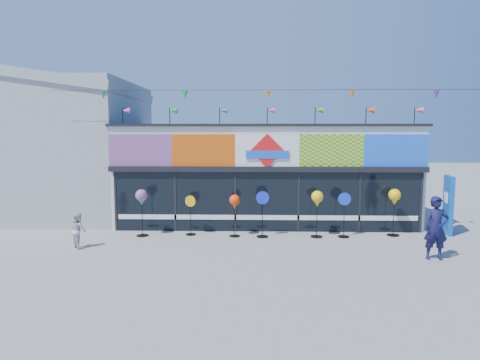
{
  "coord_description": "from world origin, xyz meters",
  "views": [
    {
      "loc": [
        -0.57,
        -12.66,
        3.82
      ],
      "look_at": [
        -0.98,
        2.0,
        2.14
      ],
      "focal_mm": 32.0,
      "sensor_mm": 36.0,
      "label": 1
    }
  ],
  "objects_px": {
    "spinner_3": "(262,213)",
    "child": "(78,230)",
    "blue_sign": "(448,205)",
    "adult_man": "(436,228)",
    "spinner_1": "(191,214)",
    "spinner_0": "(142,199)",
    "spinner_2": "(235,203)",
    "spinner_4": "(317,200)",
    "spinner_6": "(395,198)",
    "spinner_5": "(344,214)"
  },
  "relations": [
    {
      "from": "spinner_2",
      "to": "adult_man",
      "type": "distance_m",
      "value": 6.66
    },
    {
      "from": "blue_sign",
      "to": "child",
      "type": "distance_m",
      "value": 13.25
    },
    {
      "from": "adult_man",
      "to": "child",
      "type": "relative_size",
      "value": 1.63
    },
    {
      "from": "child",
      "to": "spinner_5",
      "type": "bearing_deg",
      "value": -122.5
    },
    {
      "from": "spinner_5",
      "to": "blue_sign",
      "type": "bearing_deg",
      "value": 9.92
    },
    {
      "from": "blue_sign",
      "to": "spinner_1",
      "type": "distance_m",
      "value": 9.61
    },
    {
      "from": "spinner_1",
      "to": "child",
      "type": "height_order",
      "value": "spinner_1"
    },
    {
      "from": "spinner_1",
      "to": "adult_man",
      "type": "relative_size",
      "value": 0.77
    },
    {
      "from": "blue_sign",
      "to": "spinner_0",
      "type": "distance_m",
      "value": 11.37
    },
    {
      "from": "spinner_6",
      "to": "spinner_4",
      "type": "bearing_deg",
      "value": -174.01
    },
    {
      "from": "spinner_6",
      "to": "adult_man",
      "type": "xyz_separation_m",
      "value": [
        0.29,
        -2.91,
        -0.44
      ]
    },
    {
      "from": "spinner_3",
      "to": "spinner_2",
      "type": "bearing_deg",
      "value": 177.12
    },
    {
      "from": "spinner_1",
      "to": "spinner_0",
      "type": "bearing_deg",
      "value": -172.34
    },
    {
      "from": "spinner_5",
      "to": "spinner_6",
      "type": "relative_size",
      "value": 0.94
    },
    {
      "from": "spinner_2",
      "to": "spinner_3",
      "type": "xyz_separation_m",
      "value": [
        1.01,
        -0.05,
        -0.35
      ]
    },
    {
      "from": "spinner_6",
      "to": "spinner_0",
      "type": "bearing_deg",
      "value": -178.06
    },
    {
      "from": "spinner_6",
      "to": "spinner_1",
      "type": "bearing_deg",
      "value": -179.4
    },
    {
      "from": "spinner_3",
      "to": "child",
      "type": "distance_m",
      "value": 6.29
    },
    {
      "from": "spinner_0",
      "to": "spinner_2",
      "type": "distance_m",
      "value": 3.39
    },
    {
      "from": "blue_sign",
      "to": "adult_man",
      "type": "height_order",
      "value": "blue_sign"
    },
    {
      "from": "spinner_3",
      "to": "adult_man",
      "type": "height_order",
      "value": "adult_man"
    },
    {
      "from": "spinner_5",
      "to": "adult_man",
      "type": "height_order",
      "value": "adult_man"
    },
    {
      "from": "spinner_4",
      "to": "adult_man",
      "type": "bearing_deg",
      "value": -39.75
    },
    {
      "from": "spinner_4",
      "to": "spinner_2",
      "type": "bearing_deg",
      "value": 179.73
    },
    {
      "from": "spinner_2",
      "to": "spinner_4",
      "type": "distance_m",
      "value": 2.97
    },
    {
      "from": "spinner_2",
      "to": "adult_man",
      "type": "xyz_separation_m",
      "value": [
        6.11,
        -2.62,
        -0.28
      ]
    },
    {
      "from": "spinner_1",
      "to": "spinner_2",
      "type": "relative_size",
      "value": 0.95
    },
    {
      "from": "blue_sign",
      "to": "spinner_1",
      "type": "height_order",
      "value": "blue_sign"
    },
    {
      "from": "spinner_2",
      "to": "spinner_4",
      "type": "bearing_deg",
      "value": -0.27
    },
    {
      "from": "spinner_2",
      "to": "spinner_4",
      "type": "height_order",
      "value": "spinner_4"
    },
    {
      "from": "spinner_2",
      "to": "adult_man",
      "type": "relative_size",
      "value": 0.81
    },
    {
      "from": "spinner_2",
      "to": "blue_sign",
      "type": "bearing_deg",
      "value": 5.12
    },
    {
      "from": "blue_sign",
      "to": "adult_man",
      "type": "distance_m",
      "value": 3.82
    },
    {
      "from": "adult_man",
      "to": "blue_sign",
      "type": "bearing_deg",
      "value": 64.87
    },
    {
      "from": "spinner_2",
      "to": "spinner_6",
      "type": "xyz_separation_m",
      "value": [
        5.82,
        0.29,
        0.15
      ]
    },
    {
      "from": "spinner_4",
      "to": "child",
      "type": "height_order",
      "value": "spinner_4"
    },
    {
      "from": "child",
      "to": "adult_man",
      "type": "bearing_deg",
      "value": -137.92
    },
    {
      "from": "spinner_0",
      "to": "spinner_6",
      "type": "height_order",
      "value": "spinner_6"
    },
    {
      "from": "spinner_0",
      "to": "spinner_1",
      "type": "relative_size",
      "value": 1.17
    },
    {
      "from": "spinner_3",
      "to": "adult_man",
      "type": "xyz_separation_m",
      "value": [
        5.11,
        -2.57,
        0.07
      ]
    },
    {
      "from": "adult_man",
      "to": "spinner_2",
      "type": "bearing_deg",
      "value": 160.57
    },
    {
      "from": "spinner_2",
      "to": "spinner_5",
      "type": "height_order",
      "value": "spinner_5"
    },
    {
      "from": "spinner_1",
      "to": "adult_man",
      "type": "bearing_deg",
      "value": -20.08
    },
    {
      "from": "spinner_1",
      "to": "spinner_3",
      "type": "bearing_deg",
      "value": -5.57
    },
    {
      "from": "spinner_1",
      "to": "spinner_6",
      "type": "xyz_separation_m",
      "value": [
        7.46,
        0.08,
        0.61
      ]
    },
    {
      "from": "blue_sign",
      "to": "spinner_6",
      "type": "xyz_separation_m",
      "value": [
        -2.14,
        -0.43,
        0.3
      ]
    },
    {
      "from": "spinner_0",
      "to": "adult_man",
      "type": "bearing_deg",
      "value": -15.3
    },
    {
      "from": "spinner_1",
      "to": "child",
      "type": "relative_size",
      "value": 1.26
    },
    {
      "from": "blue_sign",
      "to": "spinner_0",
      "type": "height_order",
      "value": "blue_sign"
    },
    {
      "from": "spinner_0",
      "to": "blue_sign",
      "type": "bearing_deg",
      "value": 3.74
    }
  ]
}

